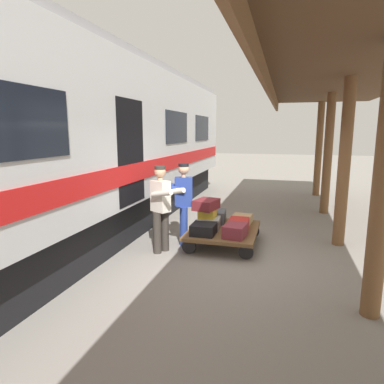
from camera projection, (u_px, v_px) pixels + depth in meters
ground_plane at (243, 260)px, 6.20m from camera, size 60.00×60.00×0.00m
platform_canopy at (363, 72)px, 5.15m from camera, size 3.20×15.16×3.56m
train_car at (64, 146)px, 6.81m from camera, size 3.02×16.16×4.00m
luggage_cart at (224, 231)px, 7.00m from camera, size 1.38×1.72×0.35m
suitcase_tan_vintage at (241, 220)px, 7.34m from camera, size 0.46×0.55×0.19m
suitcase_burgundy_valise at (235, 231)px, 6.44m from camera, size 0.46×0.57×0.24m
suitcase_slate_roller at (214, 216)px, 7.50m from camera, size 0.55×0.56×0.26m
suitcase_black_hardshell at (204, 229)px, 6.60m from camera, size 0.46×0.52×0.21m
suitcase_red_plastic at (239, 225)px, 6.89m from camera, size 0.40×0.56×0.22m
suitcase_gray_aluminum at (209, 223)px, 7.05m from camera, size 0.50×0.57×0.22m
suitcase_yellow_case at (207, 213)px, 7.02m from camera, size 0.33×0.38×0.18m
suitcase_maroon_trunk at (206, 204)px, 6.97m from camera, size 0.52×0.62×0.21m
porter_in_overalls at (183, 201)px, 6.96m from camera, size 0.73×0.55×1.70m
porter_by_door at (161, 206)px, 6.47m from camera, size 0.74×0.62×1.70m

